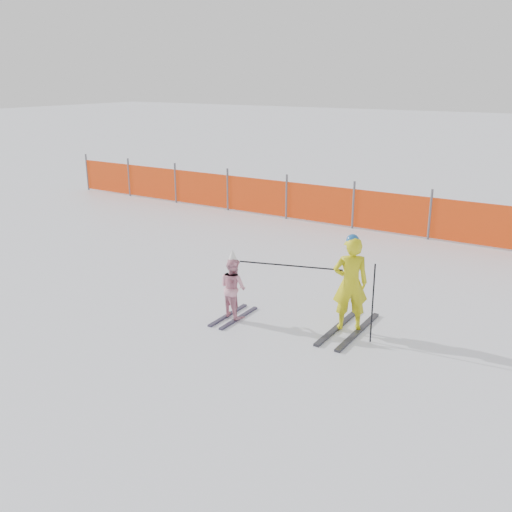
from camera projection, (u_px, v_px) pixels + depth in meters
The scene contains 5 objects.
ground at pixel (240, 322), 9.33m from camera, with size 120.00×120.00×0.00m, color white.
adult at pixel (350, 284), 8.79m from camera, with size 0.65×1.59×1.58m.
child at pixel (233, 287), 9.34m from camera, with size 0.58×1.05×1.19m.
ski_poles at pixel (324, 281), 8.74m from camera, with size 2.17×0.50×1.24m.
safety_fence at pixel (298, 201), 15.72m from camera, with size 16.81×0.06×1.25m.
Camera 1 is at (4.79, -7.11, 3.85)m, focal length 40.00 mm.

